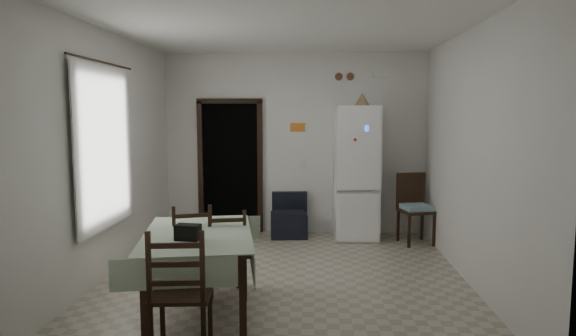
% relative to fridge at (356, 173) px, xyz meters
% --- Properties ---
extents(ground, '(4.50, 4.50, 0.00)m').
position_rel_fridge_xyz_m(ground, '(-0.98, -1.93, -1.03)').
color(ground, '#AEA38E').
rests_on(ground, ground).
extents(ceiling, '(4.20, 4.50, 0.02)m').
position_rel_fridge_xyz_m(ceiling, '(-0.98, -1.93, 1.87)').
color(ceiling, white).
rests_on(ceiling, ground).
extents(wall_back, '(4.20, 0.02, 2.90)m').
position_rel_fridge_xyz_m(wall_back, '(-0.98, 0.32, 0.42)').
color(wall_back, silver).
rests_on(wall_back, ground).
extents(wall_front, '(4.20, 0.02, 2.90)m').
position_rel_fridge_xyz_m(wall_front, '(-0.98, -4.18, 0.42)').
color(wall_front, silver).
rests_on(wall_front, ground).
extents(wall_left, '(0.02, 4.50, 2.90)m').
position_rel_fridge_xyz_m(wall_left, '(-3.08, -1.93, 0.42)').
color(wall_left, silver).
rests_on(wall_left, ground).
extents(wall_right, '(0.02, 4.50, 2.90)m').
position_rel_fridge_xyz_m(wall_right, '(1.12, -1.93, 0.42)').
color(wall_right, silver).
rests_on(wall_right, ground).
extents(doorway, '(1.06, 0.52, 2.22)m').
position_rel_fridge_xyz_m(doorway, '(-2.03, 0.52, 0.03)').
color(doorway, black).
rests_on(doorway, ground).
extents(window_recess, '(0.10, 1.20, 1.60)m').
position_rel_fridge_xyz_m(window_recess, '(-3.13, -2.13, 0.52)').
color(window_recess, silver).
rests_on(window_recess, ground).
extents(curtain, '(0.02, 1.45, 1.85)m').
position_rel_fridge_xyz_m(curtain, '(-3.02, -2.13, 0.52)').
color(curtain, silver).
rests_on(curtain, ground).
extents(curtain_rod, '(0.02, 1.60, 0.02)m').
position_rel_fridge_xyz_m(curtain_rod, '(-3.01, -2.13, 1.47)').
color(curtain_rod, black).
rests_on(curtain_rod, ground).
extents(calendar, '(0.28, 0.02, 0.40)m').
position_rel_fridge_xyz_m(calendar, '(-0.93, 0.31, 0.59)').
color(calendar, white).
rests_on(calendar, ground).
extents(calendar_image, '(0.24, 0.01, 0.14)m').
position_rel_fridge_xyz_m(calendar_image, '(-0.93, 0.30, 0.69)').
color(calendar_image, orange).
rests_on(calendar_image, ground).
extents(light_switch, '(0.08, 0.02, 0.12)m').
position_rel_fridge_xyz_m(light_switch, '(-0.83, 0.31, 0.07)').
color(light_switch, beige).
rests_on(light_switch, ground).
extents(vent_left, '(0.12, 0.03, 0.12)m').
position_rel_fridge_xyz_m(vent_left, '(-0.28, 0.31, 1.49)').
color(vent_left, brown).
rests_on(vent_left, ground).
extents(vent_right, '(0.12, 0.03, 0.12)m').
position_rel_fridge_xyz_m(vent_right, '(-0.10, 0.31, 1.49)').
color(vent_right, brown).
rests_on(vent_right, ground).
extents(emergency_light, '(0.25, 0.07, 0.09)m').
position_rel_fridge_xyz_m(emergency_light, '(0.37, 0.28, 1.52)').
color(emergency_light, white).
rests_on(emergency_light, ground).
extents(fridge, '(0.69, 0.69, 2.06)m').
position_rel_fridge_xyz_m(fridge, '(0.00, 0.00, 0.00)').
color(fridge, white).
rests_on(fridge, ground).
extents(tan_cone, '(0.27, 0.27, 0.19)m').
position_rel_fridge_xyz_m(tan_cone, '(0.07, -0.01, 1.13)').
color(tan_cone, tan).
rests_on(tan_cone, fridge).
extents(navy_seat, '(0.62, 0.60, 0.68)m').
position_rel_fridge_xyz_m(navy_seat, '(-1.05, 0.00, -0.69)').
color(navy_seat, black).
rests_on(navy_seat, ground).
extents(corner_chair, '(0.55, 0.55, 1.05)m').
position_rel_fridge_xyz_m(corner_chair, '(0.87, -0.31, -0.50)').
color(corner_chair, black).
rests_on(corner_chair, ground).
extents(dining_table, '(1.28, 1.69, 0.80)m').
position_rel_fridge_xyz_m(dining_table, '(-1.74, -3.03, -0.63)').
color(dining_table, '#B0C4A7').
rests_on(dining_table, ground).
extents(black_bag, '(0.23, 0.16, 0.14)m').
position_rel_fridge_xyz_m(black_bag, '(-1.76, -3.29, -0.16)').
color(black_bag, black).
rests_on(black_bag, dining_table).
extents(dining_chair_far_left, '(0.54, 0.54, 1.00)m').
position_rel_fridge_xyz_m(dining_chair_far_left, '(-1.94, -2.53, -0.53)').
color(dining_chair_far_left, black).
rests_on(dining_chair_far_left, ground).
extents(dining_chair_far_right, '(0.49, 0.49, 0.95)m').
position_rel_fridge_xyz_m(dining_chair_far_right, '(-1.55, -2.55, -0.55)').
color(dining_chair_far_right, black).
rests_on(dining_chair_far_right, ground).
extents(dining_chair_near_head, '(0.50, 0.50, 1.07)m').
position_rel_fridge_xyz_m(dining_chair_near_head, '(-1.67, -3.86, -0.49)').
color(dining_chair_near_head, black).
rests_on(dining_chair_near_head, ground).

